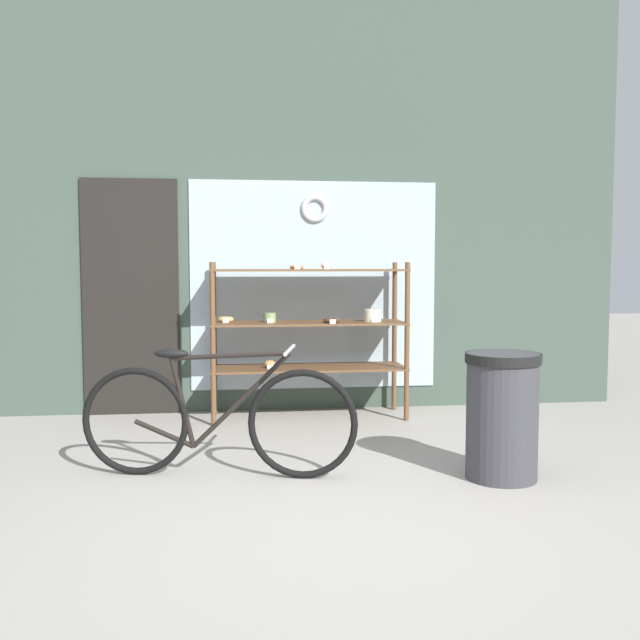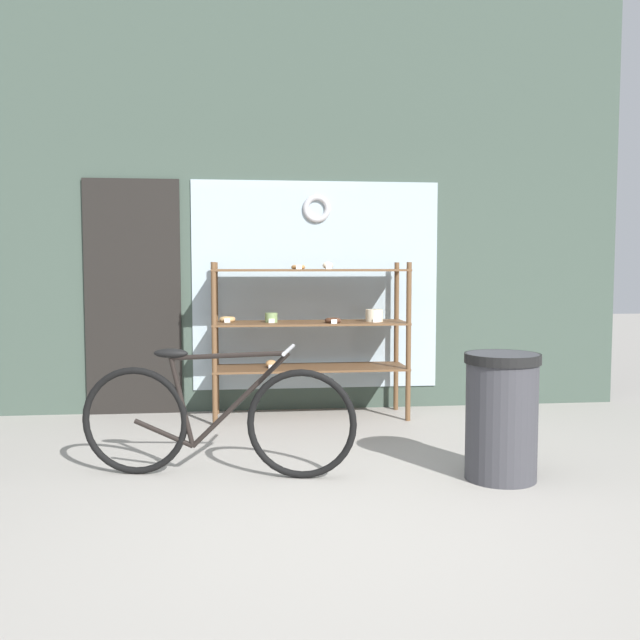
{
  "view_description": "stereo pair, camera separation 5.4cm",
  "coord_description": "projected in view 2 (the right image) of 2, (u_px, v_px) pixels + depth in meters",
  "views": [
    {
      "loc": [
        -0.57,
        -3.57,
        1.33
      ],
      "look_at": [
        0.05,
        1.37,
        0.95
      ],
      "focal_mm": 40.0,
      "sensor_mm": 36.0,
      "label": 1
    },
    {
      "loc": [
        -0.52,
        -3.58,
        1.33
      ],
      "look_at": [
        0.05,
        1.37,
        0.95
      ],
      "focal_mm": 40.0,
      "sensor_mm": 36.0,
      "label": 2
    }
  ],
  "objects": [
    {
      "name": "trash_bin",
      "position": [
        501.0,
        412.0,
        4.43
      ],
      "size": [
        0.47,
        0.47,
        0.79
      ],
      "color": "#38383D",
      "rests_on": "ground_plane"
    },
    {
      "name": "bicycle",
      "position": [
        216.0,
        419.0,
        4.49
      ],
      "size": [
        1.74,
        0.51,
        0.82
      ],
      "rotation": [
        0.0,
        0.0,
        -0.2
      ],
      "color": "black",
      "rests_on": "ground_plane"
    },
    {
      "name": "ground_plane",
      "position": [
        340.0,
        522.0,
        3.7
      ],
      "size": [
        30.0,
        30.0,
        0.0
      ],
      "primitive_type": "plane",
      "color": "gray"
    },
    {
      "name": "storefront_facade",
      "position": [
        291.0,
        202.0,
        6.5
      ],
      "size": [
        6.19,
        0.13,
        3.93
      ],
      "color": "#3D4C42",
      "rests_on": "ground_plane"
    },
    {
      "name": "display_case",
      "position": [
        311.0,
        323.0,
        6.21
      ],
      "size": [
        1.69,
        0.52,
        1.37
      ],
      "color": "brown",
      "rests_on": "ground_plane"
    }
  ]
}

